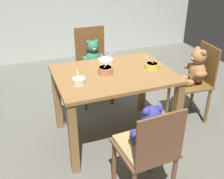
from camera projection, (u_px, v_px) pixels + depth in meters
name	position (u px, v px, depth m)	size (l,w,h in m)	color
ground_plane	(114.00, 136.00, 2.90)	(5.20, 5.20, 0.04)	#65635A
dining_table	(114.00, 85.00, 2.61)	(1.12, 0.83, 0.74)	olive
teddy_chair_near_right	(196.00, 73.00, 2.94)	(0.42, 0.41, 0.88)	brown
teddy_chair_far_center	(93.00, 60.00, 3.33)	(0.41, 0.37, 0.95)	brown
teddy_chair_near_front	(148.00, 140.00, 1.94)	(0.42, 0.42, 0.86)	brown
porridge_bowl_terracotta_center	(105.00, 70.00, 2.52)	(0.15, 0.15, 0.13)	#B4724B
porridge_bowl_white_far_center	(106.00, 62.00, 2.71)	(0.16, 0.15, 0.13)	silver
porridge_bowl_cream_near_left	(79.00, 81.00, 2.31)	(0.11, 0.12, 0.11)	beige
porridge_bowl_yellow_near_right	(152.00, 66.00, 2.62)	(0.13, 0.13, 0.12)	yellow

